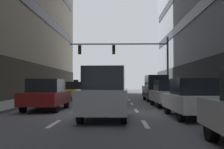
{
  "coord_description": "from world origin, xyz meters",
  "views": [
    {
      "loc": [
        0.68,
        -12.89,
        1.4
      ],
      "look_at": [
        -0.04,
        16.85,
        2.4
      ],
      "focal_mm": 45.26,
      "sensor_mm": 36.0,
      "label": 1
    }
  ],
  "objects": [
    {
      "name": "ground_plane",
      "position": [
        0.0,
        0.0,
        0.0
      ],
      "size": [
        120.0,
        120.0,
        0.0
      ],
      "primitive_type": "plane",
      "color": "#515156"
    },
    {
      "name": "lane_stripe_l1_s3",
      "position": [
        -1.6,
        -3.0,
        0.0
      ],
      "size": [
        0.16,
        2.0,
        0.01
      ],
      "primitive_type": "cube",
      "color": "silver",
      "rests_on": "ground"
    },
    {
      "name": "lane_stripe_l1_s4",
      "position": [
        -1.6,
        2.0,
        0.0
      ],
      "size": [
        0.16,
        2.0,
        0.01
      ],
      "primitive_type": "cube",
      "color": "silver",
      "rests_on": "ground"
    },
    {
      "name": "lane_stripe_l1_s5",
      "position": [
        -1.6,
        7.0,
        0.0
      ],
      "size": [
        0.16,
        2.0,
        0.01
      ],
      "primitive_type": "cube",
      "color": "silver",
      "rests_on": "ground"
    },
    {
      "name": "lane_stripe_l1_s6",
      "position": [
        -1.6,
        12.0,
        0.0
      ],
      "size": [
        0.16,
        2.0,
        0.01
      ],
      "primitive_type": "cube",
      "color": "silver",
      "rests_on": "ground"
    },
    {
      "name": "lane_stripe_l1_s7",
      "position": [
        -1.6,
        17.0,
        0.0
      ],
      "size": [
        0.16,
        2.0,
        0.01
      ],
      "primitive_type": "cube",
      "color": "silver",
      "rests_on": "ground"
    },
    {
      "name": "lane_stripe_l1_s8",
      "position": [
        -1.6,
        22.0,
        0.0
      ],
      "size": [
        0.16,
        2.0,
        0.01
      ],
      "primitive_type": "cube",
      "color": "silver",
      "rests_on": "ground"
    },
    {
      "name": "lane_stripe_l1_s9",
      "position": [
        -1.6,
        27.0,
        0.0
      ],
      "size": [
        0.16,
        2.0,
        0.01
      ],
      "primitive_type": "cube",
      "color": "silver",
      "rests_on": "ground"
    },
    {
      "name": "lane_stripe_l1_s10",
      "position": [
        -1.6,
        32.0,
        0.0
      ],
      "size": [
        0.16,
        2.0,
        0.01
      ],
      "primitive_type": "cube",
      "color": "silver",
      "rests_on": "ground"
    },
    {
      "name": "lane_stripe_l2_s3",
      "position": [
        1.6,
        -3.0,
        0.0
      ],
      "size": [
        0.16,
        2.0,
        0.01
      ],
      "primitive_type": "cube",
      "color": "silver",
      "rests_on": "ground"
    },
    {
      "name": "lane_stripe_l2_s4",
      "position": [
        1.6,
        2.0,
        0.0
      ],
      "size": [
        0.16,
        2.0,
        0.01
      ],
      "primitive_type": "cube",
      "color": "silver",
      "rests_on": "ground"
    },
    {
      "name": "lane_stripe_l2_s5",
      "position": [
        1.6,
        7.0,
        0.0
      ],
      "size": [
        0.16,
        2.0,
        0.01
      ],
      "primitive_type": "cube",
      "color": "silver",
      "rests_on": "ground"
    },
    {
      "name": "lane_stripe_l2_s6",
      "position": [
        1.6,
        12.0,
        0.0
      ],
      "size": [
        0.16,
        2.0,
        0.01
      ],
      "primitive_type": "cube",
      "color": "silver",
      "rests_on": "ground"
    },
    {
      "name": "lane_stripe_l2_s7",
      "position": [
        1.6,
        17.0,
        0.0
      ],
      "size": [
        0.16,
        2.0,
        0.01
      ],
      "primitive_type": "cube",
      "color": "silver",
      "rests_on": "ground"
    },
    {
      "name": "lane_stripe_l2_s8",
      "position": [
        1.6,
        22.0,
        0.0
      ],
      "size": [
        0.16,
        2.0,
        0.01
      ],
      "primitive_type": "cube",
      "color": "silver",
      "rests_on": "ground"
    },
    {
      "name": "lane_stripe_l2_s9",
      "position": [
        1.6,
        27.0,
        0.0
      ],
      "size": [
        0.16,
        2.0,
        0.01
      ],
      "primitive_type": "cube",
      "color": "silver",
      "rests_on": "ground"
    },
    {
      "name": "lane_stripe_l2_s10",
      "position": [
        1.6,
        32.0,
        0.0
      ],
      "size": [
        0.16,
        2.0,
        0.01
      ],
      "primitive_type": "cube",
      "color": "silver",
      "rests_on": "ground"
    },
    {
      "name": "car_driving_0",
      "position": [
        -3.17,
        2.07,
        0.82
      ],
      "size": [
        1.87,
        4.44,
        1.66
      ],
      "color": "black",
      "rests_on": "ground"
    },
    {
      "name": "taxi_driving_1",
      "position": [
        -3.18,
        12.53,
        0.79
      ],
      "size": [
        1.78,
        4.26,
        1.77
      ],
      "color": "black",
      "rests_on": "ground"
    },
    {
      "name": "car_driving_2",
      "position": [
        -3.15,
        27.28,
        1.12
      ],
      "size": [
        2.14,
        4.71,
        2.24
      ],
      "color": "black",
      "rests_on": "ground"
    },
    {
      "name": "taxi_driving_3",
      "position": [
        0.1,
        28.3,
        0.81
      ],
      "size": [
        1.93,
        4.44,
        1.83
      ],
      "color": "black",
      "rests_on": "ground"
    },
    {
      "name": "car_driving_4",
      "position": [
        -0.0,
        22.56,
        1.11
      ],
      "size": [
        2.02,
        4.63,
        2.22
      ],
      "color": "black",
      "rests_on": "ground"
    },
    {
      "name": "car_driving_5",
      "position": [
        0.13,
        -1.64,
        1.02
      ],
      "size": [
        1.91,
        4.3,
        2.06
      ],
      "color": "black",
      "rests_on": "ground"
    },
    {
      "name": "car_parked_1",
      "position": [
        3.74,
        -1.11,
        0.8
      ],
      "size": [
        1.88,
        4.36,
        1.62
      ],
      "color": "black",
      "rests_on": "ground"
    },
    {
      "name": "car_parked_2",
      "position": [
        3.74,
        4.49,
        0.82
      ],
      "size": [
        1.98,
        4.49,
        1.67
      ],
      "color": "black",
      "rests_on": "ground"
    },
    {
      "name": "car_parked_3",
      "position": [
        3.74,
        10.35,
        1.05
      ],
      "size": [
        1.94,
        4.41,
        2.11
      ],
      "color": "black",
      "rests_on": "ground"
    },
    {
      "name": "traffic_signal_0",
      "position": [
        1.84,
        13.16,
        4.08
      ],
      "size": [
        9.15,
        0.35,
        5.6
      ],
      "color": "#4C4C51",
      "rests_on": "sidewalk_right"
    },
    {
      "name": "pedestrian_0",
      "position": [
        6.87,
        6.87,
        1.1
      ],
      "size": [
        0.28,
        0.52,
        1.66
      ],
      "color": "#383D59",
      "rests_on": "sidewalk_right"
    }
  ]
}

